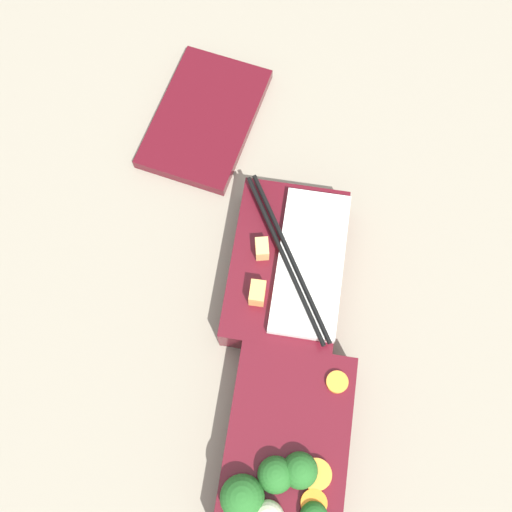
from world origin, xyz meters
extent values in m
plane|color=gray|center=(0.00, 0.00, 0.00)|extent=(3.00, 3.00, 0.00)
cube|color=#510F19|center=(-0.10, -0.02, 0.02)|extent=(0.19, 0.13, 0.05)
sphere|color=#236023|center=(-0.13, -0.01, 0.06)|extent=(0.04, 0.04, 0.04)
sphere|color=#236023|center=(-0.12, -0.03, 0.06)|extent=(0.04, 0.04, 0.04)
sphere|color=#236023|center=(-0.16, 0.02, 0.06)|extent=(0.04, 0.04, 0.04)
cylinder|color=orange|center=(-0.15, -0.05, 0.05)|extent=(0.03, 0.03, 0.01)
cylinder|color=orange|center=(-0.03, -0.06, 0.05)|extent=(0.03, 0.03, 0.01)
cylinder|color=orange|center=(-0.12, -0.05, 0.05)|extent=(0.03, 0.03, 0.01)
cube|color=#510F19|center=(0.10, 0.01, 0.02)|extent=(0.19, 0.13, 0.05)
cube|color=white|center=(0.10, -0.02, 0.05)|extent=(0.17, 0.07, 0.01)
cube|color=#F4A356|center=(0.05, 0.04, 0.06)|extent=(0.02, 0.02, 0.02)
cube|color=#EAB266|center=(0.10, 0.04, 0.06)|extent=(0.02, 0.02, 0.02)
cylinder|color=black|center=(0.10, 0.01, 0.06)|extent=(0.19, 0.11, 0.01)
cylinder|color=black|center=(0.10, 0.01, 0.06)|extent=(0.19, 0.11, 0.01)
cube|color=#510F19|center=(0.29, 0.14, 0.01)|extent=(0.21, 0.16, 0.02)
camera|label=1|loc=(-0.13, 0.01, 0.69)|focal=42.00mm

